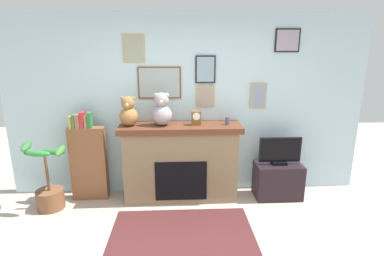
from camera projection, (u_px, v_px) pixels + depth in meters
The scene contains 11 objects.
back_wall at pixel (187, 106), 4.39m from camera, with size 5.20×0.15×2.60m.
fireplace at pixel (181, 161), 4.29m from camera, with size 1.69×0.54×1.10m.
bookshelf at pixel (88, 160), 4.26m from camera, with size 0.50×0.16×1.29m.
potted_plant at pixel (49, 187), 4.04m from camera, with size 0.55×0.49×0.95m.
tv_stand at pixel (278, 180), 4.38m from camera, with size 0.66×0.40×0.51m, color black.
television at pixel (280, 151), 4.26m from camera, with size 0.60×0.14×0.40m.
area_rug at pixel (182, 233), 3.55m from camera, with size 1.69×1.07×0.01m, color #492022.
candle_jar at pixel (227, 121), 4.15m from camera, with size 0.06×0.06×0.11m, color #4C517A.
mantel_clock at pixel (196, 118), 4.12m from camera, with size 0.13×0.09×0.19m.
teddy_bear_tan at pixel (129, 113), 4.05m from camera, with size 0.25×0.25×0.41m.
teddy_bear_brown at pixel (162, 111), 4.07m from camera, with size 0.28×0.28×0.45m.
Camera 1 is at (-0.14, -2.33, 2.12)m, focal length 28.02 mm.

